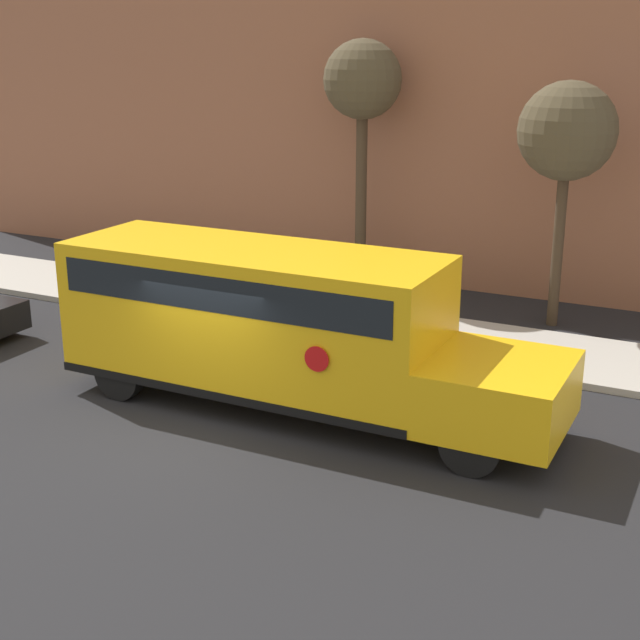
{
  "coord_description": "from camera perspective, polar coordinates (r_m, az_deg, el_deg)",
  "views": [
    {
      "loc": [
        8.47,
        -11.92,
        6.63
      ],
      "look_at": [
        1.41,
        2.15,
        1.63
      ],
      "focal_mm": 50.0,
      "sensor_mm": 36.0,
      "label": 1
    }
  ],
  "objects": [
    {
      "name": "school_bus",
      "position": [
        16.38,
        -2.86,
        0.01
      ],
      "size": [
        9.4,
        2.57,
        2.97
      ],
      "color": "yellow",
      "rests_on": "ground"
    },
    {
      "name": "sidewalk_strip",
      "position": [
        21.3,
        1.85,
        -0.32
      ],
      "size": [
        44.0,
        3.0,
        0.15
      ],
      "color": "#B2ADA3",
      "rests_on": "ground"
    },
    {
      "name": "building_backdrop",
      "position": [
        26.37,
        8.08,
        13.8
      ],
      "size": [
        32.0,
        4.0,
        9.91
      ],
      "color": "#935B42",
      "rests_on": "ground"
    },
    {
      "name": "tree_near_sidewalk",
      "position": [
        23.81,
        2.74,
        14.77
      ],
      "size": [
        2.05,
        2.05,
        6.64
      ],
      "color": "#423323",
      "rests_on": "ground"
    },
    {
      "name": "ground_plane",
      "position": [
        16.05,
        -8.04,
        -6.97
      ],
      "size": [
        60.0,
        60.0,
        0.0
      ],
      "primitive_type": "plane",
      "color": "black"
    },
    {
      "name": "tree_far_sidewalk",
      "position": [
        21.38,
        15.54,
        11.42
      ],
      "size": [
        2.26,
        2.26,
        5.74
      ],
      "color": "#423323",
      "rests_on": "ground"
    }
  ]
}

